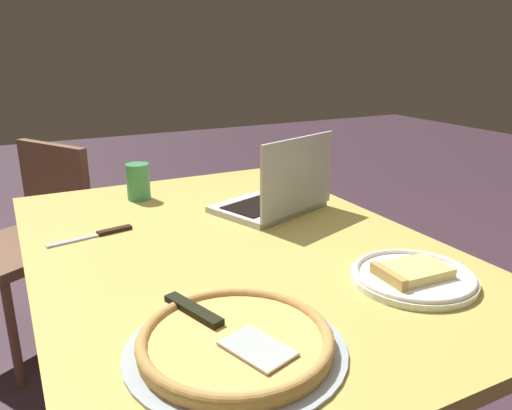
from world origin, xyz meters
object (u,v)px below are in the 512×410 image
(pizza_plate, at_px, (413,276))
(pizza_tray, at_px, (235,341))
(table_knife, at_px, (99,234))
(chair_near, at_px, (35,233))
(dining_table, at_px, (232,268))
(laptop, at_px, (277,196))
(drink_cup, at_px, (138,181))

(pizza_plate, distance_m, pizza_tray, 0.43)
(table_knife, xyz_separation_m, chair_near, (0.86, 0.12, -0.27))
(chair_near, bearing_deg, dining_table, -159.29)
(laptop, xyz_separation_m, drink_cup, (0.31, 0.32, 0.01))
(dining_table, relative_size, table_knife, 6.06)
(laptop, bearing_deg, chair_near, 34.48)
(pizza_tray, height_order, chair_near, chair_near)
(drink_cup, relative_size, chair_near, 0.13)
(pizza_plate, bearing_deg, dining_table, 34.38)
(pizza_plate, height_order, table_knife, pizza_plate)
(drink_cup, bearing_deg, pizza_tray, 175.17)
(dining_table, relative_size, pizza_plate, 5.19)
(chair_near, bearing_deg, table_knife, -171.85)
(table_knife, relative_size, chair_near, 0.26)
(drink_cup, bearing_deg, chair_near, 26.45)
(drink_cup, height_order, chair_near, drink_cup)
(pizza_plate, bearing_deg, laptop, 2.98)
(table_knife, relative_size, drink_cup, 1.93)
(pizza_tray, bearing_deg, drink_cup, -4.83)
(pizza_plate, bearing_deg, chair_near, 24.47)
(laptop, bearing_deg, pizza_tray, 145.16)
(pizza_plate, bearing_deg, pizza_tray, 97.24)
(dining_table, xyz_separation_m, drink_cup, (0.47, 0.11, 0.12))
(drink_cup, bearing_deg, pizza_plate, -156.99)
(dining_table, relative_size, chair_near, 1.56)
(drink_cup, distance_m, chair_near, 0.74)
(pizza_tray, distance_m, drink_cup, 0.88)
(pizza_tray, relative_size, drink_cup, 3.14)
(pizza_tray, height_order, table_knife, pizza_tray)
(drink_cup, bearing_deg, dining_table, -167.23)
(dining_table, relative_size, drink_cup, 11.67)
(pizza_tray, xyz_separation_m, drink_cup, (0.88, -0.07, 0.04))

